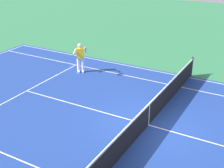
{
  "coord_description": "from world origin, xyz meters",
  "views": [
    {
      "loc": [
        -3.93,
        9.91,
        6.51
      ],
      "look_at": [
        2.2,
        -1.0,
        0.9
      ],
      "focal_mm": 50.09,
      "sensor_mm": 36.0,
      "label": 1
    }
  ],
  "objects": [
    {
      "name": "court_line_markings",
      "position": [
        0.0,
        0.0,
        0.0
      ],
      "size": [
        23.85,
        11.05,
        0.01
      ],
      "color": "white",
      "rests_on": "ground_plane"
    },
    {
      "name": "tennis_player_near",
      "position": [
        5.48,
        -3.31,
        0.93
      ],
      "size": [
        1.04,
        0.82,
        1.7
      ],
      "color": "white",
      "rests_on": "ground_plane"
    },
    {
      "name": "ground_plane",
      "position": [
        0.0,
        0.0,
        0.0
      ],
      "size": [
        60.0,
        60.0,
        0.0
      ],
      "primitive_type": "plane",
      "color": "#2D7247"
    },
    {
      "name": "tennis_net",
      "position": [
        0.0,
        0.0,
        0.49
      ],
      "size": [
        0.1,
        11.7,
        1.08
      ],
      "color": "#2D2D33",
      "rests_on": "ground_plane"
    },
    {
      "name": "court_slab",
      "position": [
        0.0,
        0.0,
        0.0
      ],
      "size": [
        24.2,
        11.4,
        0.0
      ],
      "primitive_type": "cube",
      "color": "navy",
      "rests_on": "ground_plane"
    }
  ]
}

